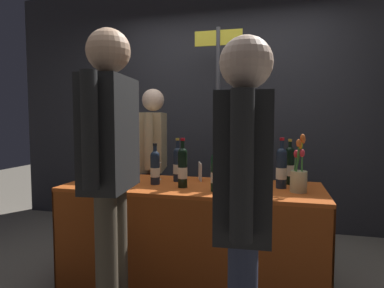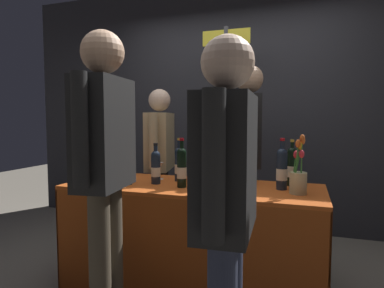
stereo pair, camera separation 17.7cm
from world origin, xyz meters
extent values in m
plane|color=gray|center=(0.00, 0.00, 0.00)|extent=(12.00, 12.00, 0.00)
cube|color=#2D2D33|center=(0.00, 1.58, 1.41)|extent=(5.35, 0.12, 2.81)
cube|color=#B74C19|center=(0.00, 0.00, 0.77)|extent=(1.85, 0.69, 0.02)
cube|color=#963E14|center=(0.00, -0.34, 0.38)|extent=(1.85, 0.01, 0.75)
cube|color=#963E14|center=(0.00, 0.34, 0.38)|extent=(1.85, 0.01, 0.75)
cube|color=#963E14|center=(-0.92, 0.00, 0.38)|extent=(0.01, 0.69, 0.75)
cube|color=#963E14|center=(0.92, 0.00, 0.38)|extent=(0.01, 0.69, 0.75)
cylinder|color=#192333|center=(0.63, 0.05, 0.90)|extent=(0.07, 0.07, 0.25)
sphere|color=#192333|center=(0.63, 0.05, 1.03)|extent=(0.07, 0.07, 0.07)
cylinder|color=#192333|center=(0.63, 0.05, 1.07)|extent=(0.03, 0.03, 0.09)
cylinder|color=maroon|center=(0.63, 0.05, 1.12)|extent=(0.03, 0.03, 0.02)
cylinder|color=beige|center=(0.63, 0.05, 0.88)|extent=(0.07, 0.07, 0.08)
cylinder|color=#192333|center=(-0.14, 0.12, 0.89)|extent=(0.07, 0.07, 0.23)
sphere|color=#192333|center=(-0.14, 0.12, 1.01)|extent=(0.07, 0.07, 0.07)
cylinder|color=#192333|center=(-0.14, 0.12, 1.05)|extent=(0.02, 0.02, 0.09)
cylinder|color=#B7932D|center=(-0.14, 0.12, 1.10)|extent=(0.03, 0.03, 0.02)
cylinder|color=beige|center=(-0.14, 0.12, 0.87)|extent=(0.07, 0.07, 0.07)
cylinder|color=#192333|center=(-0.27, -0.04, 0.89)|extent=(0.07, 0.07, 0.21)
sphere|color=#192333|center=(-0.27, -0.04, 0.99)|extent=(0.07, 0.07, 0.07)
cylinder|color=#192333|center=(-0.27, -0.04, 1.03)|extent=(0.03, 0.03, 0.07)
cylinder|color=black|center=(-0.27, -0.04, 1.07)|extent=(0.03, 0.03, 0.02)
cylinder|color=beige|center=(-0.27, -0.04, 0.87)|extent=(0.07, 0.07, 0.07)
cylinder|color=black|center=(0.21, -0.16, 0.89)|extent=(0.08, 0.08, 0.22)
sphere|color=black|center=(0.21, -0.16, 1.00)|extent=(0.07, 0.07, 0.07)
cylinder|color=black|center=(0.21, -0.16, 1.03)|extent=(0.03, 0.03, 0.07)
cylinder|color=#B7932D|center=(0.21, -0.16, 1.08)|extent=(0.03, 0.03, 0.02)
cylinder|color=beige|center=(0.21, -0.16, 0.87)|extent=(0.08, 0.08, 0.07)
cylinder|color=black|center=(0.38, 0.10, 0.88)|extent=(0.08, 0.08, 0.21)
sphere|color=black|center=(0.38, 0.10, 0.99)|extent=(0.07, 0.07, 0.07)
cylinder|color=black|center=(0.38, 0.10, 1.03)|extent=(0.03, 0.03, 0.09)
cylinder|color=black|center=(0.38, 0.10, 1.09)|extent=(0.03, 0.03, 0.02)
cylinder|color=beige|center=(0.38, 0.10, 0.87)|extent=(0.08, 0.08, 0.07)
cylinder|color=black|center=(0.69, 0.20, 0.90)|extent=(0.06, 0.06, 0.25)
sphere|color=black|center=(0.69, 0.20, 1.03)|extent=(0.06, 0.06, 0.06)
cylinder|color=black|center=(0.69, 0.20, 1.06)|extent=(0.02, 0.02, 0.07)
cylinder|color=#B7932D|center=(0.69, 0.20, 1.10)|extent=(0.03, 0.03, 0.02)
cylinder|color=beige|center=(0.69, 0.20, 0.88)|extent=(0.07, 0.07, 0.08)
cylinder|color=black|center=(-0.04, -0.10, 0.90)|extent=(0.07, 0.07, 0.25)
sphere|color=black|center=(-0.04, -0.10, 1.02)|extent=(0.07, 0.07, 0.07)
cylinder|color=black|center=(-0.04, -0.10, 1.07)|extent=(0.03, 0.03, 0.08)
cylinder|color=maroon|center=(-0.04, -0.10, 1.12)|extent=(0.03, 0.03, 0.02)
cylinder|color=beige|center=(-0.04, -0.10, 0.88)|extent=(0.07, 0.07, 0.08)
cylinder|color=black|center=(-0.46, -0.13, 0.90)|extent=(0.08, 0.08, 0.24)
sphere|color=black|center=(-0.46, -0.13, 1.02)|extent=(0.08, 0.08, 0.08)
cylinder|color=black|center=(-0.46, -0.13, 1.06)|extent=(0.03, 0.03, 0.08)
cylinder|color=#B7932D|center=(-0.46, -0.13, 1.10)|extent=(0.03, 0.03, 0.02)
cylinder|color=beige|center=(-0.46, -0.13, 0.88)|extent=(0.08, 0.08, 0.08)
cylinder|color=#38230F|center=(0.28, 0.12, 0.90)|extent=(0.07, 0.07, 0.24)
sphere|color=#38230F|center=(0.28, 0.12, 1.02)|extent=(0.07, 0.07, 0.07)
cylinder|color=#38230F|center=(0.28, 0.12, 1.06)|extent=(0.03, 0.03, 0.08)
cylinder|color=black|center=(0.28, 0.12, 1.11)|extent=(0.03, 0.03, 0.02)
cylinder|color=beige|center=(0.28, 0.12, 0.88)|extent=(0.07, 0.07, 0.08)
cylinder|color=silver|center=(-0.33, 0.14, 0.78)|extent=(0.07, 0.07, 0.00)
cylinder|color=silver|center=(-0.33, 0.14, 0.81)|extent=(0.01, 0.01, 0.07)
cone|color=silver|center=(-0.33, 0.14, 0.88)|extent=(0.07, 0.07, 0.07)
cylinder|color=tan|center=(0.74, -0.05, 0.85)|extent=(0.11, 0.11, 0.14)
cylinder|color=#38722D|center=(0.75, -0.06, 0.94)|extent=(0.01, 0.03, 0.19)
ellipsoid|color=red|center=(0.75, -0.07, 1.04)|extent=(0.03, 0.03, 0.05)
cylinder|color=#38722D|center=(0.71, -0.04, 0.94)|extent=(0.02, 0.03, 0.18)
ellipsoid|color=red|center=(0.72, -0.03, 1.03)|extent=(0.03, 0.03, 0.05)
cylinder|color=#38722D|center=(0.73, -0.05, 0.99)|extent=(0.06, 0.01, 0.27)
ellipsoid|color=#E05B1E|center=(0.76, -0.05, 1.12)|extent=(0.03, 0.03, 0.05)
cylinder|color=#38722D|center=(0.72, -0.08, 0.98)|extent=(0.02, 0.03, 0.25)
ellipsoid|color=#E05B1E|center=(0.73, -0.07, 1.10)|extent=(0.03, 0.03, 0.05)
cylinder|color=#38722D|center=(0.72, -0.06, 0.97)|extent=(0.05, 0.03, 0.24)
ellipsoid|color=gold|center=(0.74, -0.05, 1.09)|extent=(0.03, 0.03, 0.05)
cylinder|color=#38722D|center=(0.76, -0.07, 0.99)|extent=(0.01, 0.05, 0.29)
ellipsoid|color=#E05B1E|center=(0.76, -0.05, 1.14)|extent=(0.03, 0.03, 0.05)
cube|color=silver|center=(0.02, 0.19, 0.85)|extent=(0.05, 0.11, 0.14)
cylinder|color=black|center=(0.30, 0.69, 0.43)|extent=(0.12, 0.12, 0.86)
cylinder|color=black|center=(0.33, 0.52, 0.43)|extent=(0.12, 0.12, 0.86)
cube|color=black|center=(0.31, 0.60, 1.16)|extent=(0.27, 0.47, 0.61)
sphere|color=tan|center=(0.31, 0.60, 1.60)|extent=(0.24, 0.24, 0.24)
cylinder|color=black|center=(0.28, 0.87, 1.18)|extent=(0.08, 0.08, 0.56)
cylinder|color=black|center=(0.35, 0.34, 1.18)|extent=(0.08, 0.08, 0.56)
cylinder|color=black|center=(-0.57, 0.76, 0.39)|extent=(0.12, 0.12, 0.77)
cylinder|color=black|center=(-0.54, 0.59, 0.39)|extent=(0.12, 0.12, 0.77)
cube|color=tan|center=(-0.55, 0.67, 1.04)|extent=(0.30, 0.49, 0.55)
sphere|color=beige|center=(-0.55, 0.67, 1.44)|extent=(0.21, 0.21, 0.21)
cylinder|color=tan|center=(-0.61, 0.94, 1.07)|extent=(0.08, 0.08, 0.50)
cylinder|color=tan|center=(-0.50, 0.41, 1.07)|extent=(0.08, 0.08, 0.50)
cylinder|color=#4C4233|center=(-0.29, -0.75, 0.44)|extent=(0.12, 0.12, 0.87)
cylinder|color=#4C4233|center=(-0.30, -0.59, 0.44)|extent=(0.12, 0.12, 0.87)
cube|color=black|center=(-0.29, -0.67, 1.18)|extent=(0.26, 0.44, 0.62)
sphere|color=tan|center=(-0.29, -0.67, 1.63)|extent=(0.24, 0.24, 0.24)
cylinder|color=black|center=(-0.27, -0.92, 1.20)|extent=(0.08, 0.08, 0.57)
cylinder|color=black|center=(-0.32, -0.42, 1.20)|extent=(0.08, 0.08, 0.57)
cube|color=black|center=(0.47, -0.94, 1.08)|extent=(0.23, 0.45, 0.56)
sphere|color=beige|center=(0.47, -0.94, 1.49)|extent=(0.22, 0.22, 0.22)
cylinder|color=black|center=(0.48, -1.21, 1.10)|extent=(0.08, 0.08, 0.52)
cylinder|color=black|center=(0.45, -0.68, 1.10)|extent=(0.08, 0.08, 0.52)
cylinder|color=#47474C|center=(0.00, 1.08, 1.09)|extent=(0.04, 0.04, 2.18)
cube|color=yellow|center=(0.00, 1.08, 2.08)|extent=(0.49, 0.02, 0.15)
camera|label=1|loc=(0.59, -2.32, 1.26)|focal=31.20mm
camera|label=2|loc=(0.76, -2.27, 1.26)|focal=31.20mm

